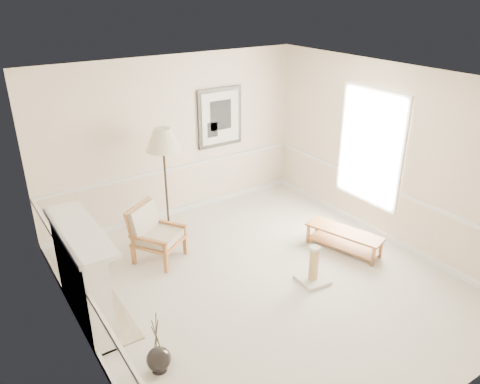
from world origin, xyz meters
name	(u,v)px	position (x,y,z in m)	size (l,w,h in m)	color
ground	(263,282)	(0.00, 0.00, 0.00)	(5.50, 5.50, 0.00)	silver
room	(271,159)	(0.14, 0.08, 1.87)	(5.04, 5.54, 2.92)	beige
fireplace	(83,277)	(-2.34, 0.60, 0.64)	(0.64, 1.64, 1.31)	white
floor_vase	(159,360)	(-1.96, -0.71, 0.15)	(0.28, 0.28, 0.81)	black
armchair	(153,231)	(-1.03, 1.50, 0.47)	(0.94, 0.95, 0.88)	#9A6631
floor_lamp	(163,142)	(-0.45, 2.20, 1.61)	(0.58, 0.58, 1.85)	black
bench	(344,237)	(1.62, 0.02, 0.24)	(0.74, 1.31, 0.36)	#9A6631
scratching_post	(313,271)	(0.62, -0.37, 0.18)	(0.44, 0.44, 0.58)	beige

